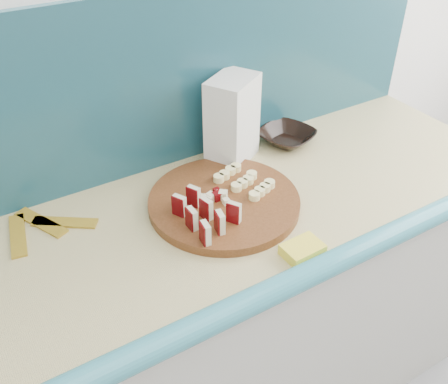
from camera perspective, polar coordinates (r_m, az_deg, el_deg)
name	(u,v)px	position (r m, az deg, el deg)	size (l,w,h in m)	color
kitchen_counter	(164,351)	(1.58, -6.90, -17.60)	(2.20, 0.63, 0.91)	beige
backsplash	(95,100)	(1.34, -14.49, 10.11)	(2.20, 0.02, 0.50)	teal
cutting_board	(224,202)	(1.32, 0.00, -1.14)	(0.40, 0.40, 0.03)	#47250F
apple_wedges	(204,214)	(1.22, -2.31, -2.49)	(0.13, 0.18, 0.06)	beige
apple_chunks	(218,200)	(1.29, -0.71, -0.87)	(0.06, 0.07, 0.02)	beige
banana_slices	(245,181)	(1.36, 2.39, 1.25)	(0.14, 0.17, 0.02)	#FAEA98
brown_bowl	(287,137)	(1.61, 7.18, 6.28)	(0.17, 0.17, 0.04)	black
flour_bag	(232,120)	(1.46, 0.95, 8.22)	(0.15, 0.11, 0.26)	silver
sponge	(302,250)	(1.19, 8.95, -6.54)	(0.09, 0.07, 0.03)	#FFF043
banana_peel	(41,227)	(1.34, -20.14, -3.74)	(0.22, 0.19, 0.01)	#B19522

